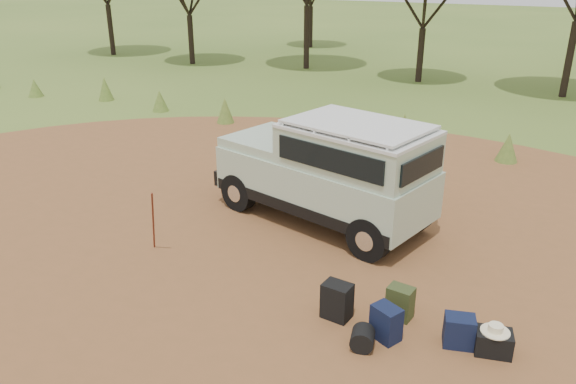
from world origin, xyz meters
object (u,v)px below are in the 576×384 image
at_px(walking_staff, 153,221).
at_px(hard_case, 493,342).
at_px(duffel_navy, 459,331).
at_px(safari_vehicle, 329,173).
at_px(backpack_black, 337,301).
at_px(backpack_navy, 386,323).
at_px(backpack_olive, 400,303).

height_order(walking_staff, hard_case, walking_staff).
distance_m(walking_staff, duffel_navy, 5.61).
bearing_deg(safari_vehicle, backpack_black, -50.26).
height_order(safari_vehicle, duffel_navy, safari_vehicle).
relative_size(safari_vehicle, hard_case, 9.96).
xyz_separation_m(safari_vehicle, hard_case, (3.73, -2.91, -0.92)).
bearing_deg(backpack_navy, duffel_navy, 44.48).
relative_size(walking_staff, backpack_black, 2.39).
distance_m(walking_staff, backpack_navy, 4.67).
xyz_separation_m(backpack_navy, hard_case, (1.43, 0.36, -0.09)).
height_order(backpack_navy, duffel_navy, backpack_navy).
distance_m(walking_staff, backpack_olive, 4.67).
bearing_deg(backpack_black, safari_vehicle, 121.41).
relative_size(walking_staff, duffel_navy, 2.97).
xyz_separation_m(walking_staff, backpack_black, (3.80, -0.38, -0.37)).
xyz_separation_m(backpack_black, duffel_navy, (1.80, 0.15, -0.06)).
xyz_separation_m(backpack_black, hard_case, (2.26, 0.20, -0.12)).
distance_m(safari_vehicle, walking_staff, 3.61).
bearing_deg(backpack_olive, backpack_navy, -85.41).
bearing_deg(backpack_black, hard_case, 11.04).
relative_size(backpack_black, duffel_navy, 1.24).
height_order(safari_vehicle, walking_staff, safari_vehicle).
height_order(duffel_navy, hard_case, duffel_navy).
relative_size(backpack_navy, backpack_olive, 1.01).
bearing_deg(duffel_navy, backpack_navy, -176.79).
xyz_separation_m(backpack_black, backpack_olive, (0.86, 0.43, -0.03)).
bearing_deg(hard_case, duffel_navy, 172.28).
height_order(safari_vehicle, backpack_black, safari_vehicle).
relative_size(backpack_olive, hard_case, 1.07).
relative_size(walking_staff, hard_case, 2.83).
distance_m(backpack_navy, duffel_navy, 1.02).
distance_m(backpack_black, hard_case, 2.27).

